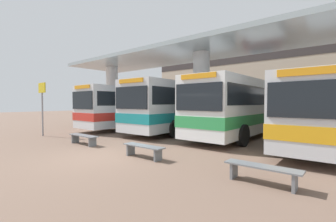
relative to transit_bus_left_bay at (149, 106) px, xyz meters
The scene contains 12 objects.
ground_plane 10.96m from the transit_bus_left_bay, 55.17° to the right, with size 100.00×100.00×0.00m, color #755B4C.
townhouse_backdrop 19.24m from the transit_bus_left_bay, 70.83° to the left, with size 40.00×0.58×10.04m.
station_canopy 6.89m from the transit_bus_left_bay, 15.66° to the right, with size 22.87×5.31×5.34m.
transit_bus_left_bay is the anchor object (origin of this frame).
transit_bus_center_bay 4.08m from the transit_bus_left_bay, ahead, with size 3.11×11.65×3.32m.
transit_bus_right_bay 8.27m from the transit_bus_left_bay, ahead, with size 2.78×10.14×3.30m.
transit_bus_far_right_bay 12.31m from the transit_bus_left_bay, ahead, with size 2.86×11.34×3.05m.
waiting_bench_near_pillar 11.06m from the transit_bus_left_bay, 46.69° to the right, with size 1.77×0.44×0.46m.
waiting_bench_mid_platform 14.22m from the transit_bus_left_bay, 34.32° to the right, with size 1.80×0.44×0.46m.
waiting_bench_far_platform 8.78m from the transit_bus_left_bay, 66.98° to the right, with size 1.94×0.44×0.46m.
info_sign_platform 8.16m from the transit_bus_left_bay, 97.84° to the right, with size 0.90×0.09×3.22m.
parked_car_street 15.57m from the transit_bus_left_bay, 72.50° to the left, with size 4.43×2.15×2.22m.
Camera 1 is at (7.21, -4.80, 2.01)m, focal length 24.00 mm.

